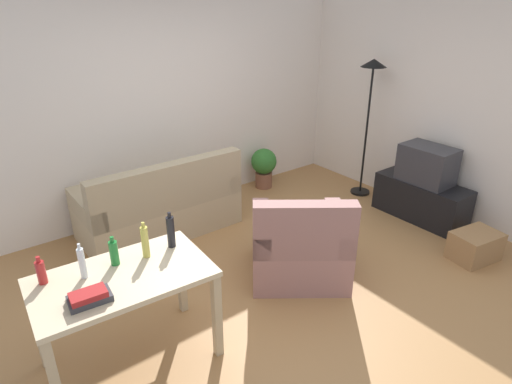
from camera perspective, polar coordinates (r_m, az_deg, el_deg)
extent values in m
cube|color=#9E7042|center=(4.27, 3.07, -11.92)|extent=(5.20, 4.40, 0.02)
cube|color=silver|center=(5.43, -12.06, 11.46)|extent=(5.20, 0.10, 2.70)
cube|color=beige|center=(5.63, 24.41, 10.31)|extent=(0.10, 4.40, 2.70)
cube|color=tan|center=(5.17, -12.56, -2.86)|extent=(1.75, 0.84, 0.40)
cube|color=tan|center=(4.69, -11.26, 0.61)|extent=(1.75, 0.16, 0.52)
cube|color=tan|center=(5.38, -5.24, 2.38)|extent=(0.16, 0.84, 0.22)
cube|color=tan|center=(4.81, -21.42, -2.08)|extent=(0.16, 0.84, 0.22)
cube|color=black|center=(5.67, 20.85, -0.95)|extent=(0.44, 1.10, 0.48)
cube|color=#2D2D33|center=(5.51, 21.55, 3.38)|extent=(0.40, 0.60, 0.44)
cube|color=black|center=(5.68, 22.67, 3.80)|extent=(0.01, 0.52, 0.36)
cylinder|color=black|center=(6.24, 13.49, 0.05)|extent=(0.26, 0.26, 0.03)
cylinder|color=black|center=(5.95, 14.29, 7.57)|extent=(0.03, 0.03, 1.68)
cone|color=black|center=(5.77, 15.22, 16.05)|extent=(0.32, 0.32, 0.10)
cube|color=#C6B28E|center=(3.19, -17.19, -10.70)|extent=(1.24, 0.77, 0.04)
cube|color=tan|center=(3.34, -5.14, -15.89)|extent=(0.06, 0.06, 0.72)
cube|color=tan|center=(3.60, -26.79, -15.49)|extent=(0.06, 0.06, 0.72)
cube|color=tan|center=(3.79, -9.83, -10.69)|extent=(0.06, 0.06, 0.72)
cylinder|color=brown|center=(6.22, 1.02, 1.64)|extent=(0.24, 0.24, 0.22)
sphere|color=#2D6B28|center=(6.12, 1.04, 4.06)|extent=(0.36, 0.36, 0.36)
cube|color=#996B66|center=(4.32, 5.63, -8.18)|extent=(1.22, 1.21, 0.40)
cube|color=#8C625D|center=(3.79, 6.43, -5.07)|extent=(0.82, 0.67, 0.52)
cube|color=#926661|center=(4.21, 10.83, -4.49)|extent=(0.63, 0.77, 0.22)
cube|color=#926661|center=(4.13, 0.68, -4.62)|extent=(0.63, 0.77, 0.22)
cube|color=olive|center=(5.07, 26.83, -6.33)|extent=(0.53, 0.42, 0.30)
cylinder|color=#AD2323|center=(3.25, -26.38, -9.46)|extent=(0.06, 0.06, 0.17)
cylinder|color=#AD2323|center=(3.20, -26.72, -7.91)|extent=(0.03, 0.03, 0.04)
cylinder|color=silver|center=(3.18, -21.87, -8.70)|extent=(0.05, 0.05, 0.22)
cylinder|color=silver|center=(3.11, -22.24, -6.64)|extent=(0.02, 0.02, 0.04)
cylinder|color=#1E722D|center=(3.26, -18.15, -7.64)|extent=(0.06, 0.06, 0.18)
cylinder|color=#1E722D|center=(3.20, -18.41, -5.93)|extent=(0.03, 0.03, 0.04)
cylinder|color=#BCB24C|center=(3.27, -14.36, -6.39)|extent=(0.05, 0.05, 0.24)
cylinder|color=#BCB24C|center=(3.20, -14.62, -4.21)|extent=(0.02, 0.02, 0.04)
cylinder|color=black|center=(3.36, -11.13, -5.17)|extent=(0.06, 0.06, 0.25)
cylinder|color=black|center=(3.29, -11.33, -2.98)|extent=(0.03, 0.03, 0.04)
cube|color=#333338|center=(2.99, -20.98, -12.93)|extent=(0.27, 0.18, 0.04)
cube|color=maroon|center=(2.95, -21.17, -12.49)|extent=(0.23, 0.14, 0.04)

